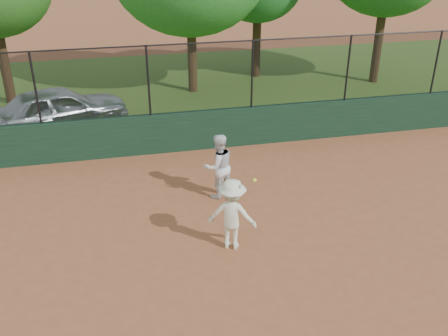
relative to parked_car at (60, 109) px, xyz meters
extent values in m
plane|color=#955130|center=(3.23, -8.46, -0.74)|extent=(80.00, 80.00, 0.00)
cube|color=#173421|center=(3.23, -2.46, -0.14)|extent=(26.00, 0.20, 1.20)
cube|color=#35571B|center=(3.23, 3.54, -0.73)|extent=(36.00, 12.00, 0.01)
imported|color=silver|center=(0.00, 0.00, 0.00)|extent=(4.65, 3.08, 1.47)
imported|color=silver|center=(4.08, -5.40, 0.09)|extent=(0.95, 0.83, 1.65)
imported|color=#E8E8C4|center=(3.90, -7.59, 0.05)|extent=(1.17, 0.95, 1.58)
sphere|color=yellow|center=(4.25, -7.95, 1.00)|extent=(0.08, 0.08, 0.08)
cube|color=black|center=(3.23, -2.46, 1.46)|extent=(26.00, 0.02, 2.00)
cylinder|color=black|center=(3.23, -2.46, 2.44)|extent=(26.00, 0.04, 0.04)
cylinder|color=black|center=(-0.27, -2.46, 1.46)|extent=(0.06, 0.06, 2.00)
cylinder|color=black|center=(2.73, -2.46, 1.46)|extent=(0.06, 0.06, 2.00)
cylinder|color=black|center=(5.73, -2.46, 1.46)|extent=(0.06, 0.06, 2.00)
cylinder|color=black|center=(8.73, -2.46, 1.46)|extent=(0.06, 0.06, 2.00)
cylinder|color=black|center=(11.73, -2.46, 1.46)|extent=(0.06, 0.06, 2.00)
cylinder|color=#472C18|center=(-2.06, 3.31, 0.58)|extent=(0.36, 0.36, 2.63)
cylinder|color=#4E341B|center=(4.89, 3.21, 0.50)|extent=(0.36, 0.36, 2.46)
cylinder|color=#412915|center=(7.96, 4.72, 0.50)|extent=(0.36, 0.36, 2.48)
cylinder|color=#402C17|center=(12.63, 2.78, 0.73)|extent=(0.36, 0.36, 2.92)
camera|label=1|loc=(1.80, -16.08, 5.50)|focal=40.00mm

